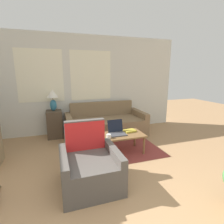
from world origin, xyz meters
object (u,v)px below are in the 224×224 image
object	(u,v)px
armchair	(89,167)
book_red	(130,131)
cup_navy	(109,136)
coffee_table	(119,137)
table_lamp	(53,97)
tv_remote	(100,135)
laptop	(117,131)
couch	(106,125)

from	to	relation	value
armchair	book_red	bearing A→B (deg)	41.07
cup_navy	coffee_table	bearing A→B (deg)	24.36
table_lamp	tv_remote	distance (m)	1.69
armchair	cup_navy	xyz separation A→B (m)	(0.52, 0.70, 0.17)
cup_navy	tv_remote	bearing A→B (deg)	125.95
table_lamp	coffee_table	size ratio (longest dim) A/B	0.52
table_lamp	laptop	bearing A→B (deg)	-46.94
cup_navy	tv_remote	world-z (taller)	cup_navy
table_lamp	couch	bearing A→B (deg)	-8.71
armchair	cup_navy	world-z (taller)	armchair
table_lamp	cup_navy	world-z (taller)	table_lamp
coffee_table	cup_navy	bearing A→B (deg)	-155.64
couch	coffee_table	xyz separation A→B (m)	(-0.04, -1.16, 0.09)
armchair	book_red	distance (m)	1.41
couch	cup_navy	bearing A→B (deg)	-103.63
armchair	tv_remote	distance (m)	0.97
couch	coffee_table	world-z (taller)	couch
couch	tv_remote	xyz separation A→B (m)	(-0.43, -1.11, 0.15)
laptop	armchair	bearing A→B (deg)	-130.25
couch	cup_navy	distance (m)	1.33
laptop	book_red	distance (m)	0.31
couch	laptop	size ratio (longest dim) A/B	6.27
laptop	tv_remote	size ratio (longest dim) A/B	2.17
coffee_table	tv_remote	size ratio (longest dim) A/B	6.67
table_lamp	cup_navy	size ratio (longest dim) A/B	5.94
couch	laptop	bearing A→B (deg)	-94.11
laptop	tv_remote	world-z (taller)	laptop
armchair	tv_remote	bearing A→B (deg)	65.39
laptop	cup_navy	size ratio (longest dim) A/B	3.70
armchair	book_red	size ratio (longest dim) A/B	3.43
armchair	couch	bearing A→B (deg)	67.34
laptop	cup_navy	bearing A→B (deg)	-141.92
table_lamp	book_red	size ratio (longest dim) A/B	1.98
tv_remote	armchair	bearing A→B (deg)	-114.61
coffee_table	laptop	bearing A→B (deg)	121.22
book_red	couch	bearing A→B (deg)	102.07
armchair	laptop	bearing A→B (deg)	49.75
couch	armchair	size ratio (longest dim) A/B	2.26
table_lamp	cup_navy	bearing A→B (deg)	-56.44
couch	laptop	world-z (taller)	couch
couch	armchair	world-z (taller)	armchair
table_lamp	tv_remote	world-z (taller)	table_lamp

